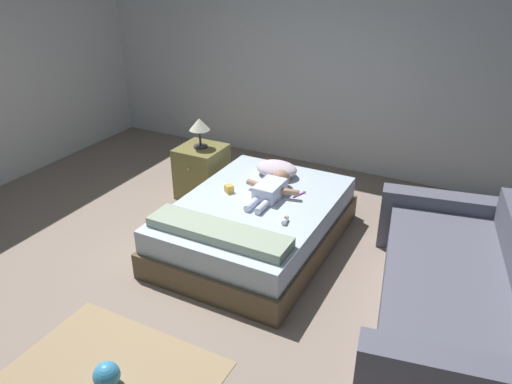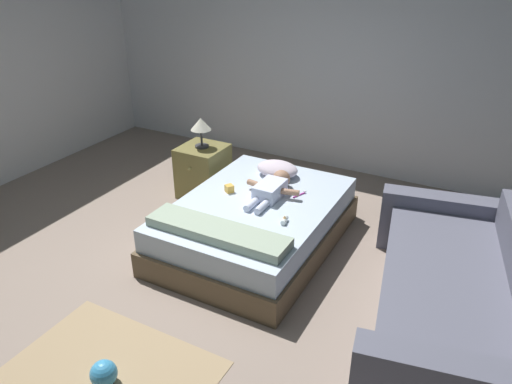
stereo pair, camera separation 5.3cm
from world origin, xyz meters
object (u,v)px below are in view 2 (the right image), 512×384
at_px(pillow, 277,169).
at_px(baby, 272,188).
at_px(lamp, 201,126).
at_px(bed, 256,224).
at_px(nightstand, 203,171).
at_px(toy_ball, 104,374).
at_px(baby_bottle, 284,220).
at_px(toothbrush, 300,194).
at_px(couch, 457,296).
at_px(toy_block, 229,189).

relative_size(pillow, baby, 0.62).
height_order(pillow, lamp, lamp).
height_order(bed, nightstand, nightstand).
distance_m(toy_ball, baby_bottle, 1.80).
bearing_deg(toothbrush, baby_bottle, -80.55).
relative_size(pillow, couch, 0.18).
distance_m(couch, toy_ball, 2.49).
bearing_deg(couch, toothbrush, 158.30).
distance_m(baby, couch, 1.82).
bearing_deg(toy_block, pillow, 66.01).
bearing_deg(baby_bottle, lamp, 148.63).
bearing_deg(couch, nightstand, 161.83).
bearing_deg(baby, toy_block, -160.61).
bearing_deg(lamp, bed, -32.18).
distance_m(toothbrush, lamp, 1.39).
distance_m(bed, couch, 1.82).
bearing_deg(bed, pillow, 97.29).
distance_m(toothbrush, couch, 1.63).
distance_m(pillow, toy_ball, 2.55).
distance_m(pillow, baby, 0.43).
bearing_deg(baby_bottle, couch, -3.01).
height_order(baby, nightstand, baby).
bearing_deg(pillow, baby, -70.37).
height_order(toothbrush, toy_ball, toothbrush).
xyz_separation_m(lamp, toy_ball, (0.93, -2.54, -0.72)).
xyz_separation_m(baby, toy_ball, (-0.14, -2.11, -0.43)).
xyz_separation_m(pillow, toothbrush, (0.37, -0.29, -0.07)).
bearing_deg(pillow, bed, -82.71).
bearing_deg(bed, toy_block, 169.67).
bearing_deg(couch, baby, 164.46).
relative_size(toothbrush, toy_ball, 0.91).
relative_size(couch, toy_ball, 13.36).
relative_size(bed, toothbrush, 11.95).
height_order(bed, baby_bottle, baby_bottle).
bearing_deg(toy_ball, bed, 87.83).
bearing_deg(couch, pillow, 154.76).
relative_size(baby, nightstand, 1.18).
bearing_deg(toy_block, toothbrush, 22.22).
height_order(pillow, toothbrush, pillow).
bearing_deg(toy_ball, baby, 86.19).
bearing_deg(lamp, baby, -22.28).
bearing_deg(pillow, toy_block, -113.99).
xyz_separation_m(lamp, baby_bottle, (1.39, -0.85, -0.34)).
xyz_separation_m(nightstand, baby_bottle, (1.39, -0.85, 0.19)).
xyz_separation_m(couch, toy_ball, (-1.87, -1.62, -0.18)).
xyz_separation_m(pillow, nightstand, (-0.92, 0.04, -0.24)).
bearing_deg(lamp, couch, -18.18).
distance_m(lamp, baby_bottle, 1.66).
distance_m(bed, baby_bottle, 0.51).
relative_size(pillow, toothbrush, 2.67).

